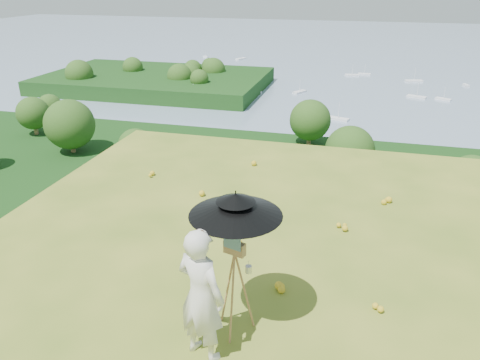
# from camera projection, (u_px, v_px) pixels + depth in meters

# --- Properties ---
(ground) EXTENTS (14.00, 14.00, 0.00)m
(ground) POSITION_uv_depth(u_px,v_px,m) (351.00, 302.00, 7.05)
(ground) COLOR #537120
(ground) RESTS_ON ground
(forest_slope) EXTENTS (140.00, 56.00, 22.00)m
(forest_slope) POSITION_uv_depth(u_px,v_px,m) (339.00, 319.00, 49.69)
(forest_slope) COLOR black
(forest_slope) RESTS_ON bay_water
(shoreline_tier) EXTENTS (170.00, 28.00, 8.00)m
(shoreline_tier) POSITION_uv_depth(u_px,v_px,m) (350.00, 210.00, 87.93)
(shoreline_tier) COLOR slate
(shoreline_tier) RESTS_ON bay_water
(bay_water) EXTENTS (700.00, 700.00, 0.00)m
(bay_water) POSITION_uv_depth(u_px,v_px,m) (365.00, 60.00, 233.30)
(bay_water) COLOR #708DA1
(bay_water) RESTS_ON ground
(peninsula) EXTENTS (90.00, 60.00, 12.00)m
(peninsula) POSITION_uv_depth(u_px,v_px,m) (155.00, 74.00, 173.47)
(peninsula) COLOR black
(peninsula) RESTS_ON bay_water
(slope_trees) EXTENTS (110.00, 50.00, 6.00)m
(slope_trees) POSITION_uv_depth(u_px,v_px,m) (352.00, 201.00, 44.07)
(slope_trees) COLOR #244B16
(slope_trees) RESTS_ON forest_slope
(harbor_town) EXTENTS (110.00, 22.00, 5.00)m
(harbor_town) POSITION_uv_depth(u_px,v_px,m) (354.00, 179.00, 85.33)
(harbor_town) COLOR silver
(harbor_town) RESTS_ON shoreline_tier
(moored_boats) EXTENTS (140.00, 140.00, 0.70)m
(moored_boats) POSITION_uv_depth(u_px,v_px,m) (326.00, 93.00, 166.09)
(moored_boats) COLOR white
(moored_boats) RESTS_ON bay_water
(wildflowers) EXTENTS (10.00, 10.50, 0.12)m
(wildflowers) POSITION_uv_depth(u_px,v_px,m) (352.00, 289.00, 7.25)
(wildflowers) COLOR gold
(wildflowers) RESTS_ON ground
(painter) EXTENTS (0.79, 0.66, 1.85)m
(painter) POSITION_uv_depth(u_px,v_px,m) (201.00, 295.00, 5.72)
(painter) COLOR white
(painter) RESTS_ON ground
(field_easel) EXTENTS (0.72, 0.72, 1.53)m
(field_easel) POSITION_uv_depth(u_px,v_px,m) (235.00, 284.00, 6.20)
(field_easel) COLOR #965D3E
(field_easel) RESTS_ON ground
(sun_umbrella) EXTENTS (1.51, 1.51, 0.86)m
(sun_umbrella) POSITION_uv_depth(u_px,v_px,m) (236.00, 222.00, 5.85)
(sun_umbrella) COLOR black
(sun_umbrella) RESTS_ON field_easel
(painter_cap) EXTENTS (0.21, 0.24, 0.10)m
(painter_cap) POSITION_uv_depth(u_px,v_px,m) (198.00, 234.00, 5.37)
(painter_cap) COLOR #BF6C69
(painter_cap) RESTS_ON painter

